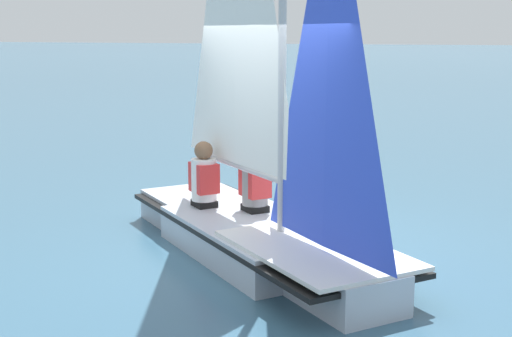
# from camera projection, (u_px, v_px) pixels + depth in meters

# --- Properties ---
(ground_plane) EXTENTS (260.00, 260.00, 0.00)m
(ground_plane) POSITION_uv_depth(u_px,v_px,m) (256.00, 255.00, 7.87)
(ground_plane) COLOR #38607A
(sailboat_main) EXTENTS (3.78, 4.07, 5.64)m
(sailboat_main) POSITION_uv_depth(u_px,v_px,m) (257.00, 180.00, 7.69)
(sailboat_main) COLOR #B2BCCC
(sailboat_main) RESTS_ON ground_plane
(sailor_helm) EXTENTS (0.42, 0.43, 1.16)m
(sailor_helm) POSITION_uv_depth(u_px,v_px,m) (255.00, 190.00, 8.23)
(sailor_helm) COLOR black
(sailor_helm) RESTS_ON ground_plane
(sailor_crew) EXTENTS (0.42, 0.43, 1.16)m
(sailor_crew) POSITION_uv_depth(u_px,v_px,m) (204.00, 186.00, 8.46)
(sailor_crew) COLOR black
(sailor_crew) RESTS_ON ground_plane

